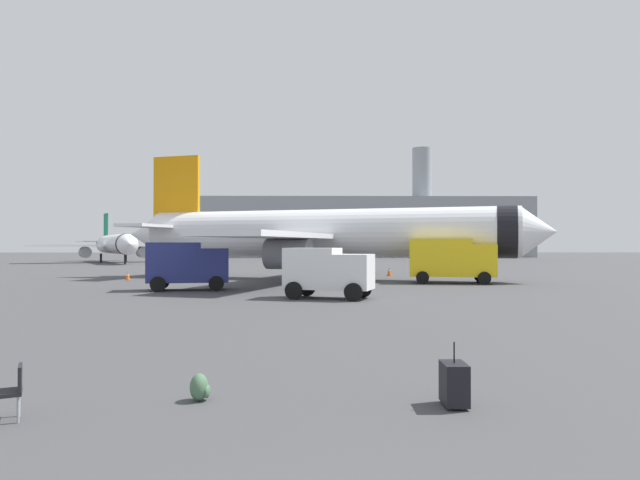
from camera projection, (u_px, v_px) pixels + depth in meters
The scene contains 12 objects.
airplane_at_gate at pixel (321, 234), 45.86m from camera, with size 34.94×31.91×10.50m.
airplane_taxiing at pixel (115, 244), 88.44m from camera, with size 23.63×25.64×8.10m.
service_truck at pixel (187, 264), 34.66m from camera, with size 5.08×3.14×2.90m.
fuel_truck at pixel (451, 258), 40.90m from camera, with size 6.34×3.60×3.20m.
cargo_van at pixel (328, 270), 29.23m from camera, with size 4.80×3.44×2.60m.
safety_cone_near at pixel (389, 271), 50.22m from camera, with size 0.44×0.44×0.83m.
safety_cone_mid at pixel (128, 276), 44.62m from camera, with size 0.44×0.44×0.66m.
safety_cone_far at pixel (423, 271), 52.57m from camera, with size 0.44×0.44×0.68m.
rolling_suitcase at pixel (454, 383), 9.73m from camera, with size 0.41×0.64×1.10m.
traveller_backpack at pixel (200, 388), 10.08m from camera, with size 0.36×0.40×0.48m.
gate_chair at pixel (11, 389), 8.94m from camera, with size 0.64×0.64×0.86m.
terminal_building at pixel (360, 227), 132.57m from camera, with size 75.58×19.16×25.31m.
Camera 1 is at (-0.00, -3.60, 2.76)m, focal length 32.03 mm.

